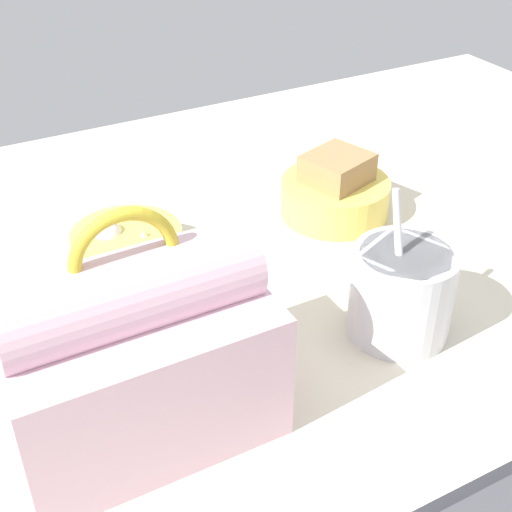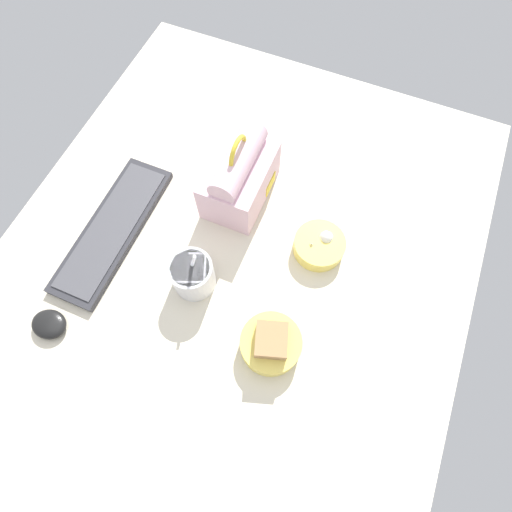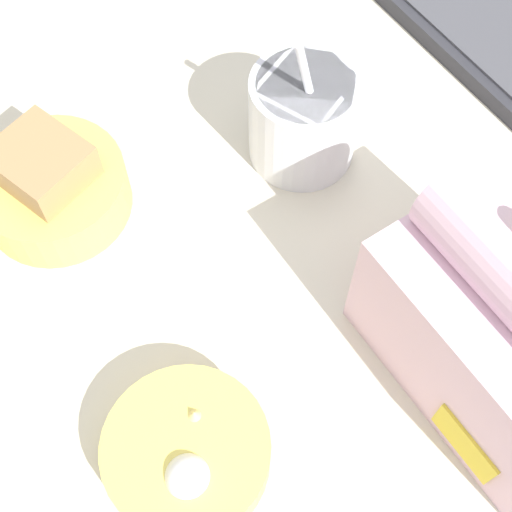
{
  "view_description": "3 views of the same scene",
  "coord_description": "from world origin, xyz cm",
  "views": [
    {
      "loc": [
        32.3,
        47.0,
        46.83
      ],
      "look_at": [
        4.1,
        -5.33,
        7.0
      ],
      "focal_mm": 50.0,
      "sensor_mm": 36.0,
      "label": 1
    },
    {
      "loc": [
        -28.77,
        -19.04,
        89.94
      ],
      "look_at": [
        4.1,
        -5.33,
        7.0
      ],
      "focal_mm": 28.0,
      "sensor_mm": 36.0,
      "label": 2
    },
    {
      "loc": [
        26.51,
        -20.24,
        56.28
      ],
      "look_at": [
        4.1,
        -5.33,
        7.0
      ],
      "focal_mm": 50.0,
      "sensor_mm": 36.0,
      "label": 3
    }
  ],
  "objects": [
    {
      "name": "desk_surface",
      "position": [
        0.0,
        0.0,
        1.0
      ],
      "size": [
        140.0,
        110.0,
        2.0
      ],
      "color": "beige",
      "rests_on": "ground"
    },
    {
      "name": "soup_cup",
      "position": [
        -5.38,
        6.05,
        6.74
      ],
      "size": [
        9.81,
        9.81,
        15.09
      ],
      "color": "silver",
      "rests_on": "desk_surface"
    },
    {
      "name": "bento_bowl_snacks",
      "position": [
        13.56,
        -17.58,
        4.12
      ],
      "size": [
        12.19,
        12.19,
        5.26
      ],
      "color": "#EFD65B",
      "rests_on": "desk_surface"
    },
    {
      "name": "bento_bowl_sandwich",
      "position": [
        -12.46,
        -15.66,
        4.97
      ],
      "size": [
        13.19,
        13.19,
        7.97
      ],
      "color": "#EFD65B",
      "rests_on": "desk_surface"
    }
  ]
}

